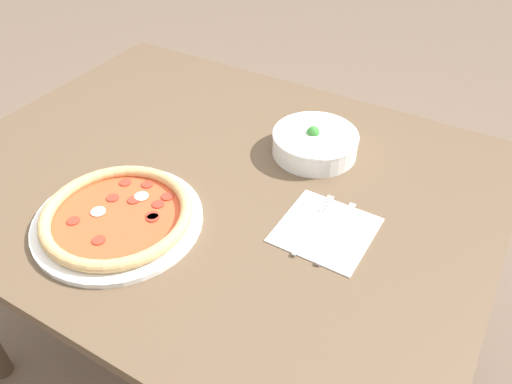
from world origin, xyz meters
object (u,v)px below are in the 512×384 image
at_px(pizza, 118,216).
at_px(bowl, 315,142).
at_px(fork, 313,224).
at_px(knife, 335,235).

distance_m(pizza, bowl, 0.50).
bearing_deg(pizza, fork, 28.58).
xyz_separation_m(pizza, knife, (0.41, 0.19, -0.01)).
xyz_separation_m(fork, knife, (0.05, -0.01, -0.00)).
bearing_deg(pizza, bowl, 60.31).
bearing_deg(fork, pizza, 116.64).
height_order(bowl, fork, bowl).
distance_m(bowl, fork, 0.27).
height_order(bowl, knife, bowl).
bearing_deg(knife, fork, 80.99).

